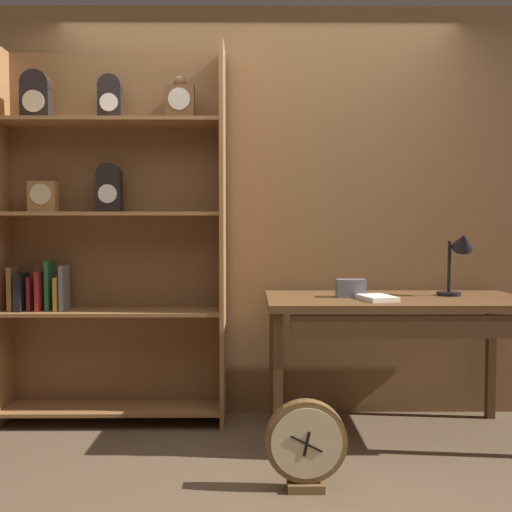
% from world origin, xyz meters
% --- Properties ---
extents(ground_plane, '(10.00, 10.00, 0.00)m').
position_xyz_m(ground_plane, '(0.00, 0.00, 0.00)').
color(ground_plane, brown).
extents(back_wood_panel, '(4.80, 0.05, 2.60)m').
position_xyz_m(back_wood_panel, '(0.00, 1.29, 1.30)').
color(back_wood_panel, brown).
rests_on(back_wood_panel, ground).
extents(bookshelf, '(1.37, 0.31, 2.29)m').
position_xyz_m(bookshelf, '(-0.93, 1.12, 1.17)').
color(bookshelf, brown).
rests_on(bookshelf, ground).
extents(workbench, '(1.47, 0.71, 0.81)m').
position_xyz_m(workbench, '(0.78, 0.82, 0.72)').
color(workbench, brown).
rests_on(workbench, ground).
extents(desk_lamp, '(0.20, 0.21, 0.40)m').
position_xyz_m(desk_lamp, '(1.15, 0.89, 1.05)').
color(desk_lamp, black).
rests_on(desk_lamp, workbench).
extents(toolbox_small, '(0.16, 0.09, 0.10)m').
position_xyz_m(toolbox_small, '(0.52, 0.86, 0.86)').
color(toolbox_small, '#595960').
rests_on(toolbox_small, workbench).
extents(open_repair_manual, '(0.21, 0.25, 0.02)m').
position_xyz_m(open_repair_manual, '(0.64, 0.72, 0.82)').
color(open_repair_manual, silver).
rests_on(open_repair_manual, workbench).
extents(round_clock_large, '(0.38, 0.11, 0.42)m').
position_xyz_m(round_clock_large, '(0.20, 0.19, 0.21)').
color(round_clock_large, brown).
rests_on(round_clock_large, ground).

